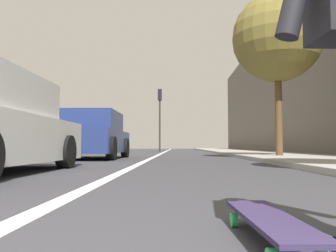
% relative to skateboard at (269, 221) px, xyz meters
% --- Properties ---
extents(ground_plane, '(80.00, 80.00, 0.00)m').
position_rel_skateboard_xyz_m(ground_plane, '(8.85, 0.02, -0.09)').
color(ground_plane, '#38383D').
extents(lane_stripe_white, '(52.00, 0.16, 0.01)m').
position_rel_skateboard_xyz_m(lane_stripe_white, '(18.85, 1.26, -0.09)').
color(lane_stripe_white, silver).
rests_on(lane_stripe_white, ground).
extents(sidewalk_curb, '(52.00, 3.20, 0.11)m').
position_rel_skateboard_xyz_m(sidewalk_curb, '(16.85, -3.28, -0.04)').
color(sidewalk_curb, '#9E9B93').
rests_on(sidewalk_curb, ground).
extents(building_facade, '(40.00, 1.20, 8.62)m').
position_rel_skateboard_xyz_m(building_facade, '(20.85, -6.39, 4.21)').
color(building_facade, '#665E53').
rests_on(building_facade, ground).
extents(skateboard, '(0.85, 0.24, 0.11)m').
position_rel_skateboard_xyz_m(skateboard, '(0.00, 0.00, 0.00)').
color(skateboard, green).
rests_on(skateboard, ground).
extents(parked_car_mid, '(4.03, 1.98, 1.50)m').
position_rel_skateboard_xyz_m(parked_car_mid, '(9.49, 3.14, 0.63)').
color(parked_car_mid, navy).
rests_on(parked_car_mid, ground).
extents(traffic_light, '(0.33, 0.28, 4.44)m').
position_rel_skateboard_xyz_m(traffic_light, '(22.87, 1.66, 2.97)').
color(traffic_light, '#2D2D2D').
rests_on(traffic_light, ground).
extents(street_tree_mid, '(2.92, 2.92, 5.43)m').
position_rel_skateboard_xyz_m(street_tree_mid, '(9.72, -2.88, 3.85)').
color(street_tree_mid, brown).
rests_on(street_tree_mid, ground).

